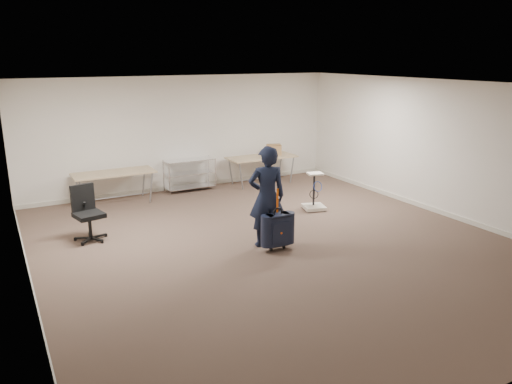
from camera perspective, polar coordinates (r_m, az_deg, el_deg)
ground at (r=8.96m, az=2.25°, el=-6.04°), size 9.00×9.00×0.00m
room_shell at (r=10.08m, az=-1.75°, el=-3.25°), size 8.00×9.00×9.00m
folding_table_left at (r=11.66m, az=-15.93°, el=1.94°), size 1.80×0.75×0.73m
folding_table_right at (r=12.98m, az=0.64°, el=3.86°), size 1.80×0.75×0.73m
wire_shelf at (r=12.47m, az=-7.59°, el=2.13°), size 1.22×0.47×0.80m
person at (r=8.65m, az=1.25°, el=-0.55°), size 0.74×0.58×1.79m
suitcase at (r=8.60m, az=2.50°, el=-4.31°), size 0.41×0.25×1.10m
office_chair at (r=9.59m, az=-18.56°, el=-3.45°), size 0.61×0.61×1.01m
equipment_cart at (r=10.96m, az=6.68°, el=-0.91°), size 0.55×0.55×0.82m
cardboard_box at (r=13.17m, az=2.06°, el=4.86°), size 0.44×0.38×0.27m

